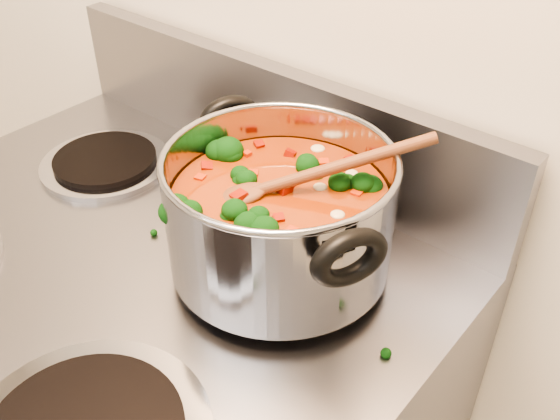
# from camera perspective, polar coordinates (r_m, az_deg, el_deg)

# --- Properties ---
(stockpot) EXTENTS (0.32, 0.26, 0.16)m
(stockpot) POSITION_cam_1_polar(r_m,az_deg,el_deg) (0.70, 0.02, -0.41)
(stockpot) COLOR #929299
(stockpot) RESTS_ON electric_range
(wooden_spoon) EXTENTS (0.19, 0.19, 0.09)m
(wooden_spoon) POSITION_cam_1_polar(r_m,az_deg,el_deg) (0.68, 0.82, 2.64)
(wooden_spoon) COLOR brown
(wooden_spoon) RESTS_ON stockpot
(cooktop_crumbs) EXTENTS (0.36, 0.30, 0.01)m
(cooktop_crumbs) POSITION_cam_1_polar(r_m,az_deg,el_deg) (0.75, -1.31, -5.45)
(cooktop_crumbs) COLOR black
(cooktop_crumbs) RESTS_ON electric_range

